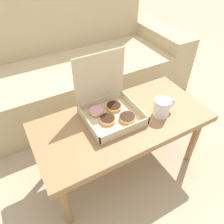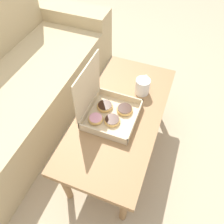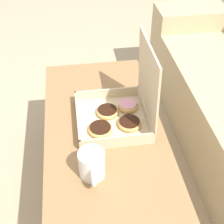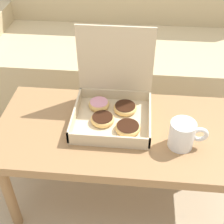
# 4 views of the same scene
# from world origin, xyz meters

# --- Properties ---
(ground_plane) EXTENTS (12.00, 12.00, 0.00)m
(ground_plane) POSITION_xyz_m (0.00, 0.00, 0.00)
(ground_plane) COLOR tan
(coffee_table) EXTENTS (1.03, 0.49, 0.44)m
(coffee_table) POSITION_xyz_m (0.00, -0.12, 0.39)
(coffee_table) COLOR #997047
(coffee_table) RESTS_ON ground_plane
(pastry_box) EXTENTS (0.31, 0.30, 0.35)m
(pastry_box) POSITION_xyz_m (-0.05, -0.04, 0.50)
(pastry_box) COLOR beige
(pastry_box) RESTS_ON coffee_table
(coffee_mug) EXTENTS (0.14, 0.09, 0.11)m
(coffee_mug) POSITION_xyz_m (0.22, -0.19, 0.50)
(coffee_mug) COLOR white
(coffee_mug) RESTS_ON coffee_table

